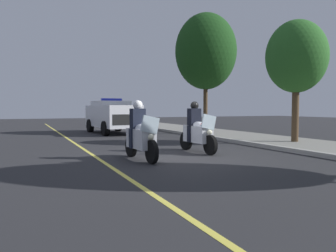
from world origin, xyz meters
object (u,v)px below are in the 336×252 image
Objects in this scene: police_suv at (112,115)px; tree_mid_block at (296,57)px; police_motorcycle_lead_left at (140,136)px; tree_far_back at (206,52)px; police_motorcycle_lead_right at (197,132)px.

police_suv is 1.01× the size of tree_mid_block.
tree_far_back is at bearing 139.27° from police_motorcycle_lead_left.
police_motorcycle_lead_right is at bearing 3.24° from police_suv.
police_motorcycle_lead_left is at bearing -70.67° from police_motorcycle_lead_right.
tree_far_back is at bearing -173.75° from tree_mid_block.
police_suv is at bearing -117.47° from tree_far_back.
police_motorcycle_lead_right is at bearing -32.09° from tree_far_back.
police_motorcycle_lead_right is at bearing 109.33° from police_motorcycle_lead_left.
tree_mid_block is at bearing 6.25° from tree_far_back.
tree_mid_block is at bearing 32.32° from police_suv.
tree_mid_block reaches higher than police_suv.
police_suv reaches higher than police_motorcycle_lead_right.
police_motorcycle_lead_left is 1.00× the size of police_motorcycle_lead_right.
tree_mid_block reaches higher than police_motorcycle_lead_left.
police_suv is (-10.18, 1.77, 0.37)m from police_motorcycle_lead_left.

